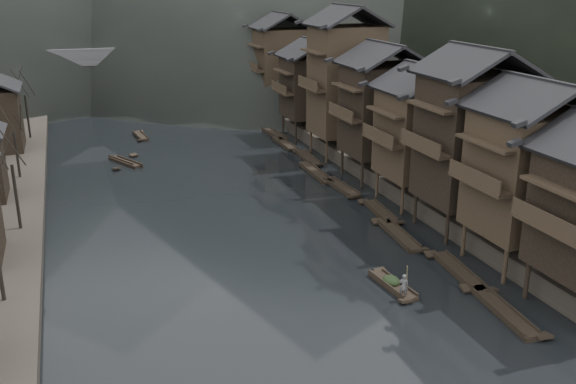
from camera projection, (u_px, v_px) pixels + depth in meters
name	position (u px, v px, depth m)	size (l,w,h in m)	color
water	(287.00, 294.00, 41.62)	(300.00, 300.00, 0.00)	black
right_bank	(432.00, 119.00, 88.02)	(40.00, 200.00, 1.80)	#2D2823
stilt_houses	(388.00, 93.00, 62.07)	(9.00, 67.60, 16.88)	black
bare_trees	(7.00, 154.00, 49.63)	(3.68, 61.40, 7.36)	black
moored_sampans	(333.00, 180.00, 64.04)	(2.90, 62.62, 0.47)	black
midriver_boats	(155.00, 124.00, 88.10)	(14.15, 40.79, 0.45)	black
stone_bridge	(142.00, 69.00, 104.40)	(40.00, 6.00, 9.00)	#4C4C4F
hero_sampan	(392.00, 285.00, 42.32)	(1.44, 4.99, 0.43)	black
cargo_heap	(391.00, 276.00, 42.35)	(1.09, 1.42, 0.65)	black
boatman	(404.00, 282.00, 40.40)	(0.58, 0.38, 1.60)	#58585A
bamboo_pole	(409.00, 246.00, 39.68)	(0.06, 0.06, 4.13)	#8C7A51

